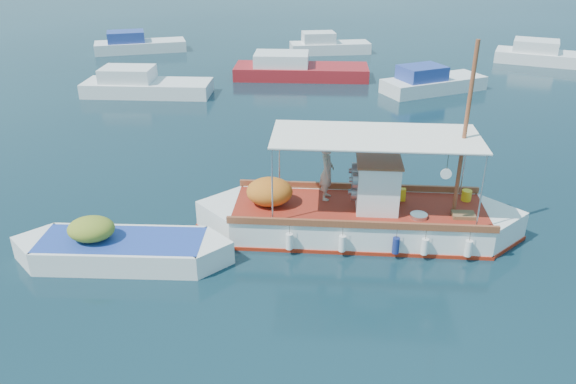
{
  "coord_description": "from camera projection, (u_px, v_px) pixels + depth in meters",
  "views": [
    {
      "loc": [
        -1.07,
        -15.84,
        9.1
      ],
      "look_at": [
        -1.47,
        0.0,
        1.48
      ],
      "focal_mm": 35.0,
      "sensor_mm": 36.0,
      "label": 1
    }
  ],
  "objects": [
    {
      "name": "fishing_caique",
      "position": [
        356.0,
        218.0,
        17.97
      ],
      "size": [
        10.54,
        3.33,
        6.44
      ],
      "rotation": [
        0.0,
        0.0,
        -0.05
      ],
      "color": "white",
      "rests_on": "ground"
    },
    {
      "name": "ground",
      "position": [
        333.0,
        233.0,
        18.19
      ],
      "size": [
        160.0,
        160.0,
        0.0
      ],
      "primitive_type": "plane",
      "color": "black",
      "rests_on": "ground"
    },
    {
      "name": "bg_boat_ne",
      "position": [
        431.0,
        83.0,
        33.25
      ],
      "size": [
        6.58,
        4.66,
        1.8
      ],
      "rotation": [
        0.0,
        0.0,
        0.44
      ],
      "color": "silver",
      "rests_on": "ground"
    },
    {
      "name": "bg_boat_nw",
      "position": [
        144.0,
        86.0,
        32.64
      ],
      "size": [
        7.4,
        2.65,
        1.8
      ],
      "rotation": [
        0.0,
        0.0,
        -0.03
      ],
      "color": "silver",
      "rests_on": "ground"
    },
    {
      "name": "bg_boat_far_n",
      "position": [
        328.0,
        47.0,
        43.1
      ],
      "size": [
        6.27,
        2.9,
        1.8
      ],
      "rotation": [
        0.0,
        0.0,
        0.15
      ],
      "color": "silver",
      "rests_on": "ground"
    },
    {
      "name": "bg_boat_n",
      "position": [
        297.0,
        70.0,
        36.21
      ],
      "size": [
        8.63,
        3.07,
        1.8
      ],
      "rotation": [
        0.0,
        0.0,
        -0.03
      ],
      "color": "maroon",
      "rests_on": "ground"
    },
    {
      "name": "dinghy",
      "position": [
        120.0,
        251.0,
        16.58
      ],
      "size": [
        6.66,
        1.95,
        1.62
      ],
      "rotation": [
        0.0,
        0.0,
        -0.02
      ],
      "color": "white",
      "rests_on": "ground"
    },
    {
      "name": "bg_boat_e",
      "position": [
        547.0,
        57.0,
        39.88
      ],
      "size": [
        7.88,
        5.2,
        1.8
      ],
      "rotation": [
        0.0,
        0.0,
        -0.38
      ],
      "color": "silver",
      "rests_on": "ground"
    },
    {
      "name": "bg_boat_far_w",
      "position": [
        138.0,
        45.0,
        43.56
      ],
      "size": [
        7.19,
        4.16,
        1.8
      ],
      "rotation": [
        0.0,
        0.0,
        0.29
      ],
      "color": "silver",
      "rests_on": "ground"
    }
  ]
}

